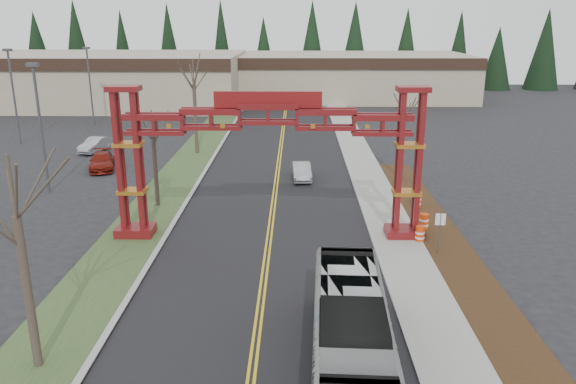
{
  "coord_description": "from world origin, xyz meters",
  "views": [
    {
      "loc": [
        1.6,
        -13.16,
        12.42
      ],
      "look_at": [
        1.17,
        14.26,
        3.95
      ],
      "focal_mm": 35.0,
      "sensor_mm": 36.0,
      "label": 1
    }
  ],
  "objects_px": {
    "light_pole_near": "(40,120)",
    "barrel_south": "(420,235)",
    "bare_tree_median_near": "(16,217)",
    "transit_bus": "(351,339)",
    "parked_car_far_a": "(96,145)",
    "light_pole_mid": "(13,90)",
    "retail_building_west": "(87,79)",
    "parked_car_mid_a": "(102,161)",
    "bare_tree_median_far": "(194,85)",
    "light_pole_far": "(90,81)",
    "bare_tree_median_mid": "(153,139)",
    "bare_tree_right_far": "(405,116)",
    "street_sign": "(440,225)",
    "retail_building_east": "(348,76)",
    "barrel_north": "(417,201)",
    "barrel_mid": "(424,222)",
    "silver_sedan": "(302,171)",
    "gateway_arch": "(268,138)"
  },
  "relations": [
    {
      "from": "bare_tree_median_near",
      "to": "light_pole_far",
      "type": "distance_m",
      "value": 51.81
    },
    {
      "from": "silver_sedan",
      "to": "retail_building_east",
      "type": "bearing_deg",
      "value": 77.15
    },
    {
      "from": "silver_sedan",
      "to": "transit_bus",
      "type": "bearing_deg",
      "value": -90.31
    },
    {
      "from": "light_pole_mid",
      "to": "street_sign",
      "type": "bearing_deg",
      "value": -37.59
    },
    {
      "from": "retail_building_east",
      "to": "bare_tree_median_mid",
      "type": "xyz_separation_m",
      "value": [
        -18.0,
        -56.38,
        1.2
      ]
    },
    {
      "from": "barrel_mid",
      "to": "retail_building_west",
      "type": "bearing_deg",
      "value": 126.76
    },
    {
      "from": "silver_sedan",
      "to": "barrel_north",
      "type": "bearing_deg",
      "value": -46.56
    },
    {
      "from": "light_pole_mid",
      "to": "bare_tree_median_far",
      "type": "bearing_deg",
      "value": -11.98
    },
    {
      "from": "gateway_arch",
      "to": "barrel_north",
      "type": "relative_size",
      "value": 16.66
    },
    {
      "from": "parked_car_far_a",
      "to": "light_pole_far",
      "type": "height_order",
      "value": "light_pole_far"
    },
    {
      "from": "light_pole_mid",
      "to": "barrel_south",
      "type": "xyz_separation_m",
      "value": [
        35.86,
        -26.39,
        -5.06
      ]
    },
    {
      "from": "silver_sedan",
      "to": "bare_tree_right_far",
      "type": "height_order",
      "value": "bare_tree_right_far"
    },
    {
      "from": "bare_tree_median_near",
      "to": "transit_bus",
      "type": "bearing_deg",
      "value": -2.18
    },
    {
      "from": "retail_building_west",
      "to": "parked_car_mid_a",
      "type": "height_order",
      "value": "retail_building_west"
    },
    {
      "from": "transit_bus",
      "to": "barrel_south",
      "type": "distance_m",
      "value": 13.87
    },
    {
      "from": "gateway_arch",
      "to": "barrel_north",
      "type": "xyz_separation_m",
      "value": [
        9.83,
        5.32,
        -5.44
      ]
    },
    {
      "from": "bare_tree_median_far",
      "to": "barrel_north",
      "type": "distance_m",
      "value": 24.82
    },
    {
      "from": "bare_tree_median_far",
      "to": "light_pole_far",
      "type": "relative_size",
      "value": 0.95
    },
    {
      "from": "parked_car_far_a",
      "to": "bare_tree_median_mid",
      "type": "height_order",
      "value": "bare_tree_median_mid"
    },
    {
      "from": "light_pole_near",
      "to": "barrel_south",
      "type": "height_order",
      "value": "light_pole_near"
    },
    {
      "from": "bare_tree_median_mid",
      "to": "retail_building_west",
      "type": "bearing_deg",
      "value": 114.45
    },
    {
      "from": "bare_tree_median_mid",
      "to": "light_pole_mid",
      "type": "relative_size",
      "value": 0.69
    },
    {
      "from": "bare_tree_right_far",
      "to": "street_sign",
      "type": "height_order",
      "value": "bare_tree_right_far"
    },
    {
      "from": "gateway_arch",
      "to": "light_pole_near",
      "type": "relative_size",
      "value": 1.92
    },
    {
      "from": "retail_building_west",
      "to": "light_pole_far",
      "type": "bearing_deg",
      "value": -68.79
    },
    {
      "from": "bare_tree_median_near",
      "to": "light_pole_near",
      "type": "bearing_deg",
      "value": 112.16
    },
    {
      "from": "gateway_arch",
      "to": "parked_car_far_a",
      "type": "xyz_separation_m",
      "value": [
        -18.01,
        22.11,
        -5.28
      ]
    },
    {
      "from": "transit_bus",
      "to": "parked_car_far_a",
      "type": "distance_m",
      "value": 41.77
    },
    {
      "from": "bare_tree_median_near",
      "to": "bare_tree_median_far",
      "type": "distance_m",
      "value": 34.73
    },
    {
      "from": "bare_tree_right_far",
      "to": "light_pole_far",
      "type": "height_order",
      "value": "light_pole_far"
    },
    {
      "from": "barrel_south",
      "to": "barrel_north",
      "type": "distance_m",
      "value": 6.24
    },
    {
      "from": "barrel_north",
      "to": "parked_car_far_a",
      "type": "bearing_deg",
      "value": 148.9
    },
    {
      "from": "parked_car_far_a",
      "to": "light_pole_mid",
      "type": "bearing_deg",
      "value": 172.89
    },
    {
      "from": "parked_car_mid_a",
      "to": "barrel_south",
      "type": "bearing_deg",
      "value": -49.82
    },
    {
      "from": "retail_building_east",
      "to": "bare_tree_right_far",
      "type": "height_order",
      "value": "bare_tree_right_far"
    },
    {
      "from": "retail_building_east",
      "to": "barrel_south",
      "type": "height_order",
      "value": "retail_building_east"
    },
    {
      "from": "parked_car_far_a",
      "to": "bare_tree_median_mid",
      "type": "distance_m",
      "value": 19.74
    },
    {
      "from": "transit_bus",
      "to": "parked_car_far_a",
      "type": "height_order",
      "value": "transit_bus"
    },
    {
      "from": "light_pole_near",
      "to": "bare_tree_right_far",
      "type": "bearing_deg",
      "value": 7.75
    },
    {
      "from": "parked_car_mid_a",
      "to": "barrel_north",
      "type": "xyz_separation_m",
      "value": [
        25.0,
        -10.15,
        -0.16
      ]
    },
    {
      "from": "retail_building_west",
      "to": "silver_sedan",
      "type": "relative_size",
      "value": 11.34
    },
    {
      "from": "light_pole_mid",
      "to": "barrel_north",
      "type": "bearing_deg",
      "value": -28.73
    },
    {
      "from": "bare_tree_median_mid",
      "to": "barrel_north",
      "type": "relative_size",
      "value": 6.11
    },
    {
      "from": "parked_car_mid_a",
      "to": "street_sign",
      "type": "bearing_deg",
      "value": -51.78
    },
    {
      "from": "bare_tree_median_near",
      "to": "retail_building_east",
      "type": "bearing_deg",
      "value": 76.53
    },
    {
      "from": "light_pole_near",
      "to": "gateway_arch",
      "type": "bearing_deg",
      "value": -26.95
    },
    {
      "from": "retail_building_west",
      "to": "bare_tree_median_far",
      "type": "bearing_deg",
      "value": -55.87
    },
    {
      "from": "silver_sedan",
      "to": "light_pole_mid",
      "type": "distance_m",
      "value": 32.26
    },
    {
      "from": "retail_building_east",
      "to": "bare_tree_median_near",
      "type": "distance_m",
      "value": 77.33
    },
    {
      "from": "parked_car_far_a",
      "to": "light_pole_mid",
      "type": "relative_size",
      "value": 0.44
    }
  ]
}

